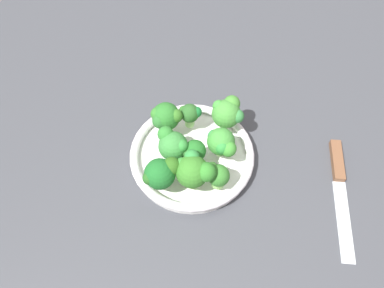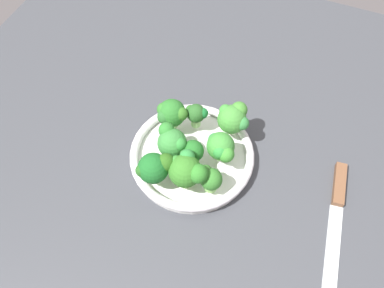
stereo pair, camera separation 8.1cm
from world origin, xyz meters
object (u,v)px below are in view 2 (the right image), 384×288
Objects in this scene: broccoli_floret_4 at (171,114)px; broccoli_floret_6 at (186,170)px; broccoli_floret_0 at (172,142)px; bowl at (192,156)px; broccoli_floret_5 at (210,179)px; knife at (337,205)px; broccoli_floret_1 at (221,147)px; broccoli_floret_2 at (233,118)px; broccoli_floret_7 at (196,114)px; broccoli_floret_8 at (189,151)px; broccoli_floret_3 at (155,168)px.

broccoli_floret_4 is 14.19cm from broccoli_floret_6.
broccoli_floret_6 reaches higher than broccoli_floret_0.
broccoli_floret_5 is at bearing 135.39° from bowl.
broccoli_floret_4 is at bearing -5.51° from knife.
bowl is 4.73× the size of broccoli_floret_5.
broccoli_floret_1 is 7.55cm from broccoli_floret_2.
broccoli_floret_1 is 8.71cm from broccoli_floret_6.
broccoli_floret_6 is at bearing 74.95° from broccoli_floret_2.
broccoli_floret_4 is 38.18cm from knife.
broccoli_floret_2 is at bearing -169.77° from broccoli_floret_7.
broccoli_floret_1 is at bearing -118.42° from broccoli_floret_6.
broccoli_floret_7 is 0.22× the size of knife.
bowl is at bearing -81.25° from broccoli_floret_8.
broccoli_floret_2 is 0.27× the size of knife.
broccoli_floret_5 is at bearing 140.04° from broccoli_floret_4.
broccoli_floret_7 is at bearing -98.45° from broccoli_floret_3.
broccoli_floret_7 reaches higher than knife.
broccoli_floret_8 is (5.88, -3.95, 0.44)cm from broccoli_floret_5.
broccoli_floret_6 is at bearing 9.90° from broccoli_floret_5.
broccoli_floret_4 is at bearing -39.96° from broccoli_floret_5.
broccoli_floret_2 is 14.45cm from broccoli_floret_5.
broccoli_floret_0 is at bearing -43.73° from broccoli_floret_6.
broccoli_floret_6 is (-1.68, 6.93, 6.39)cm from bowl.
bowl is 3.66× the size of broccoli_floret_4.
broccoli_floret_2 is at bearing -89.62° from broccoli_floret_1.
broccoli_floret_0 reaches higher than bowl.
broccoli_floret_2 is 7.76cm from broccoli_floret_7.
broccoli_floret_6 reaches higher than knife.
broccoli_floret_8 is 31.28cm from knife.
bowl is 9.90cm from broccoli_floret_4.
broccoli_floret_8 is at bearing -124.94° from broccoli_floret_3.
broccoli_floret_0 is at bearing -1.43° from broccoli_floret_8.
broccoli_floret_6 is 1.39× the size of broccoli_floret_7.
broccoli_floret_3 is 1.35× the size of broccoli_floret_5.
broccoli_floret_3 is at bearing 64.26° from bowl.
broccoli_floret_4 reaches higher than knife.
broccoli_floret_0 is at bearing -22.85° from broccoli_floret_5.
broccoli_floret_1 is 0.96× the size of broccoli_floret_2.
broccoli_floret_0 is 1.10× the size of broccoli_floret_1.
knife is (-34.93, -9.58, -7.19)cm from broccoli_floret_3.
broccoli_floret_6 is (-8.26, 11.52, 0.60)cm from broccoli_floret_4.
broccoli_floret_3 is at bearing 83.32° from broccoli_floret_0.
broccoli_floret_4 is (2.44, -13.19, -0.31)cm from broccoli_floret_3.
broccoli_floret_8 is at bearing 98.75° from bowl.
broccoli_floret_0 is at bearing 16.94° from broccoli_floret_1.
broccoli_floret_0 is at bearing 5.15° from knife.
broccoli_floret_7 is at bearing -58.23° from broccoli_floret_5.
broccoli_floret_7 is at bearing -99.72° from broccoli_floret_0.
broccoli_floret_2 is at bearing -131.46° from broccoli_floret_0.
bowl is at bearing 145.09° from broccoli_floret_4.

